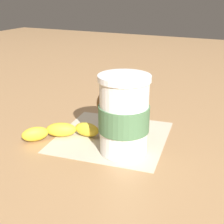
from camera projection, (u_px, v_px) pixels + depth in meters
The scene contains 5 objects.
ground_plane at pixel (112, 137), 0.66m from camera, with size 3.00×3.00×0.00m, color #A87C51.
paper_napkin at pixel (112, 136), 0.66m from camera, with size 0.22×0.22×0.00m, color beige.
coffee_cup at pixel (124, 115), 0.58m from camera, with size 0.10×0.10×0.15m.
muffin at pixel (118, 110), 0.65m from camera, with size 0.09×0.09×0.11m.
banana at pixel (61, 131), 0.65m from camera, with size 0.14×0.11×0.03m.
Camera 1 is at (-0.26, 0.54, 0.29)m, focal length 50.00 mm.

